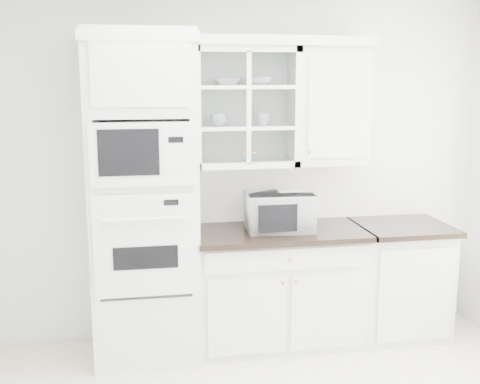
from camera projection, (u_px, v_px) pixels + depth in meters
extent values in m
cube|color=white|center=(237.00, 169.00, 4.78)|extent=(4.00, 0.02, 2.70)
cube|color=white|center=(143.00, 199.00, 4.38)|extent=(0.76, 0.65, 2.40)
cube|color=white|center=(145.00, 246.00, 4.10)|extent=(0.70, 0.03, 0.72)
cube|color=black|center=(146.00, 258.00, 4.10)|extent=(0.44, 0.01, 0.16)
cube|color=white|center=(143.00, 155.00, 3.99)|extent=(0.70, 0.03, 0.43)
cube|color=black|center=(129.00, 153.00, 3.95)|extent=(0.40, 0.01, 0.31)
cube|color=white|center=(279.00, 288.00, 4.72)|extent=(1.30, 0.60, 0.88)
cube|color=black|center=(281.00, 233.00, 4.60)|extent=(1.32, 0.67, 0.04)
cube|color=white|center=(398.00, 281.00, 4.89)|extent=(0.70, 0.60, 0.88)
cube|color=black|center=(403.00, 227.00, 4.77)|extent=(0.72, 0.67, 0.04)
cube|color=white|center=(245.00, 107.00, 4.54)|extent=(0.80, 0.33, 0.90)
cube|color=white|center=(245.00, 127.00, 4.57)|extent=(0.74, 0.29, 0.02)
cube|color=white|center=(245.00, 87.00, 4.51)|extent=(0.74, 0.29, 0.02)
cube|color=white|center=(330.00, 106.00, 4.66)|extent=(0.55, 0.33, 0.90)
cube|color=white|center=(231.00, 41.00, 4.41)|extent=(2.14, 0.38, 0.07)
imported|color=white|center=(279.00, 211.00, 4.58)|extent=(0.53, 0.45, 0.29)
imported|color=white|center=(227.00, 82.00, 4.48)|extent=(0.24, 0.24, 0.05)
imported|color=white|center=(259.00, 81.00, 4.52)|extent=(0.23, 0.23, 0.06)
imported|color=white|center=(219.00, 120.00, 4.52)|extent=(0.14, 0.14, 0.09)
imported|color=white|center=(263.00, 119.00, 4.59)|extent=(0.13, 0.13, 0.10)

